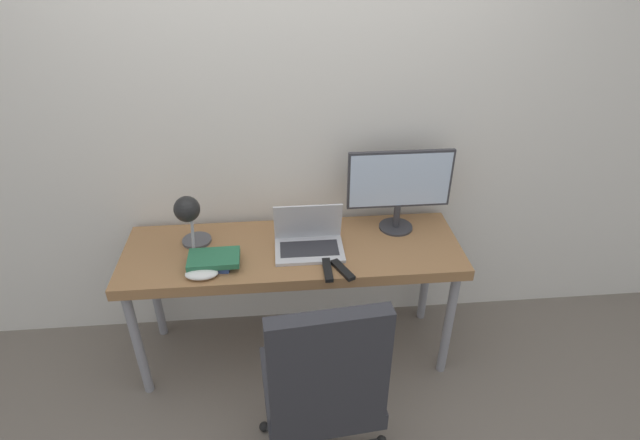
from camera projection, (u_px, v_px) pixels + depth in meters
name	position (u px, v px, depth m)	size (l,w,h in m)	color
ground_plane	(299.00, 387.00, 2.78)	(12.00, 12.00, 0.00)	#70665B
wall_back	(287.00, 125.00, 2.63)	(8.00, 0.05, 2.60)	silver
desk	(293.00, 258.00, 2.66)	(1.77, 0.56, 0.75)	#996B42
laptop	(309.00, 240.00, 2.59)	(0.35, 0.24, 0.25)	silver
monitor	(400.00, 184.00, 2.65)	(0.56, 0.19, 0.46)	#333338
desk_lamp	(189.00, 214.00, 2.46)	(0.15, 0.26, 0.34)	#4C4C51
office_chair	(323.00, 384.00, 2.05)	(0.63, 0.64, 1.08)	black
book_stack	(213.00, 260.00, 2.47)	(0.26, 0.17, 0.06)	#334C8C
tv_remote	(328.00, 270.00, 2.44)	(0.04, 0.18, 0.02)	black
media_remote	(343.00, 270.00, 2.44)	(0.11, 0.17, 0.02)	black
game_controller	(202.00, 274.00, 2.40)	(0.16, 0.09, 0.04)	white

